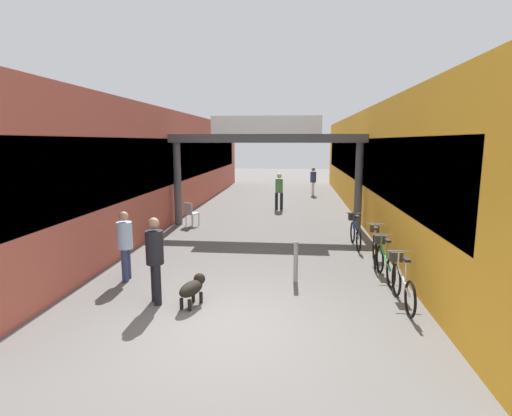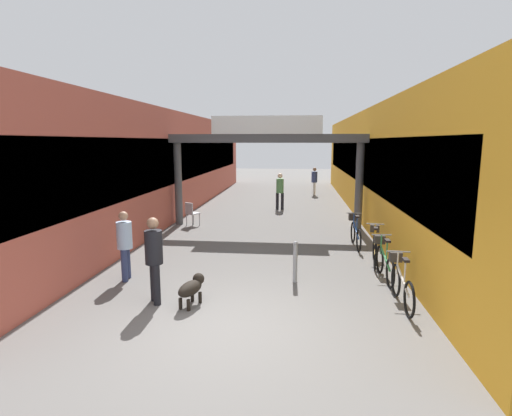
# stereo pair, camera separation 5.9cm
# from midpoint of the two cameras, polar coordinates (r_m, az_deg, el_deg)

# --- Properties ---
(ground_plane) EXTENTS (80.00, 80.00, 0.00)m
(ground_plane) POSITION_cam_midpoint_polar(r_m,az_deg,el_deg) (7.20, -4.01, -16.35)
(ground_plane) COLOR #605E5B
(storefront_left) EXTENTS (3.00, 26.00, 4.32)m
(storefront_left) POSITION_cam_midpoint_polar(r_m,az_deg,el_deg) (18.49, -14.01, 6.19)
(storefront_left) COLOR #B25142
(storefront_left) RESTS_ON ground_plane
(storefront_right) EXTENTS (3.00, 26.00, 4.32)m
(storefront_right) POSITION_cam_midpoint_polar(r_m,az_deg,el_deg) (17.86, 18.66, 5.87)
(storefront_right) COLOR gold
(storefront_right) RESTS_ON ground_plane
(arcade_sign_gateway) EXTENTS (7.40, 0.47, 4.04)m
(arcade_sign_gateway) POSITION_cam_midpoint_polar(r_m,az_deg,el_deg) (14.63, 1.34, 8.33)
(arcade_sign_gateway) COLOR #4C4C4F
(arcade_sign_gateway) RESTS_ON ground_plane
(pedestrian_with_dog) EXTENTS (0.47, 0.47, 1.71)m
(pedestrian_with_dog) POSITION_cam_midpoint_polar(r_m,az_deg,el_deg) (8.00, -14.46, -6.47)
(pedestrian_with_dog) COLOR black
(pedestrian_with_dog) RESTS_ON ground_plane
(pedestrian_companion) EXTENTS (0.38, 0.40, 1.59)m
(pedestrian_companion) POSITION_cam_midpoint_polar(r_m,az_deg,el_deg) (9.51, -18.39, -4.57)
(pedestrian_companion) COLOR navy
(pedestrian_companion) RESTS_ON ground_plane
(pedestrian_carrying_crate) EXTENTS (0.41, 0.41, 1.69)m
(pedestrian_carrying_crate) POSITION_cam_midpoint_polar(r_m,az_deg,el_deg) (18.47, 3.22, 2.74)
(pedestrian_carrying_crate) COLOR black
(pedestrian_carrying_crate) RESTS_ON ground_plane
(pedestrian_elderly_walking) EXTENTS (0.37, 0.39, 1.63)m
(pedestrian_elderly_walking) POSITION_cam_midpoint_polar(r_m,az_deg,el_deg) (23.68, 8.10, 4.06)
(pedestrian_elderly_walking) COLOR silver
(pedestrian_elderly_walking) RESTS_ON ground_plane
(dog_on_leash) EXTENTS (0.49, 0.80, 0.56)m
(dog_on_leash) POSITION_cam_midpoint_polar(r_m,az_deg,el_deg) (7.94, -9.23, -11.15)
(dog_on_leash) COLOR black
(dog_on_leash) RESTS_ON ground_plane
(bicycle_silver_nearest) EXTENTS (0.46, 1.69, 0.98)m
(bicycle_silver_nearest) POSITION_cam_midpoint_polar(r_m,az_deg,el_deg) (8.38, 19.90, -9.89)
(bicycle_silver_nearest) COLOR black
(bicycle_silver_nearest) RESTS_ON ground_plane
(bicycle_green_second) EXTENTS (0.46, 1.69, 0.98)m
(bicycle_green_second) POSITION_cam_midpoint_polar(r_m,az_deg,el_deg) (9.73, 17.67, -7.07)
(bicycle_green_second) COLOR black
(bicycle_green_second) RESTS_ON ground_plane
(bicycle_orange_third) EXTENTS (0.46, 1.68, 0.98)m
(bicycle_orange_third) POSITION_cam_midpoint_polar(r_m,az_deg,el_deg) (10.94, 16.44, -5.19)
(bicycle_orange_third) COLOR black
(bicycle_orange_third) RESTS_ON ground_plane
(bicycle_blue_farthest) EXTENTS (0.46, 1.69, 0.98)m
(bicycle_blue_farthest) POSITION_cam_midpoint_polar(r_m,az_deg,el_deg) (12.43, 13.83, -3.33)
(bicycle_blue_farthest) COLOR black
(bicycle_blue_farthest) RESTS_ON ground_plane
(bollard_post_metal) EXTENTS (0.10, 0.10, 0.94)m
(bollard_post_metal) POSITION_cam_midpoint_polar(r_m,az_deg,el_deg) (9.06, 5.51, -7.59)
(bollard_post_metal) COLOR gray
(bollard_post_metal) RESTS_ON ground_plane
(cafe_chair_aluminium_nearer) EXTENTS (0.56, 0.56, 0.89)m
(cafe_chair_aluminium_nearer) POSITION_cam_midpoint_polar(r_m,az_deg,el_deg) (15.07, -9.44, -0.55)
(cafe_chair_aluminium_nearer) COLOR gray
(cafe_chair_aluminium_nearer) RESTS_ON ground_plane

